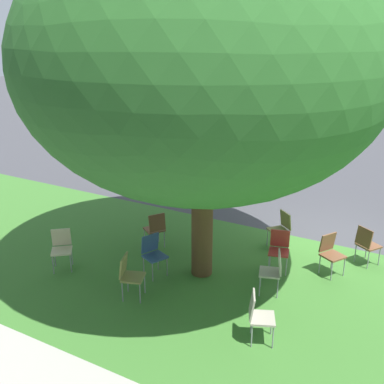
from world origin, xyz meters
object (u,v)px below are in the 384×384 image
object	(u,v)px
chair_0	(279,247)
chair_3	(258,314)
chair_5	(62,246)
chair_6	(331,251)
chair_7	(129,273)
chair_8	(153,252)
chair_1	(281,227)
chair_2	(367,243)
chair_4	(274,269)
street_tree	(203,64)
chair_9	(155,227)

from	to	relation	value
chair_0	chair_3	xyz separation A→B (m)	(-0.48, 2.46, 0.00)
chair_5	chair_6	world-z (taller)	same
chair_7	chair_8	distance (m)	0.96
chair_1	chair_5	distance (m)	4.96
chair_2	chair_4	world-z (taller)	same
street_tree	chair_8	distance (m)	3.90
chair_1	chair_5	bearing A→B (deg)	40.41
chair_1	chair_8	world-z (taller)	same
street_tree	chair_0	distance (m)	4.11
chair_2	chair_9	size ratio (longest dim) A/B	1.00
chair_8	chair_0	bearing A→B (deg)	-146.64
chair_2	chair_5	size ratio (longest dim) A/B	1.00
chair_1	street_tree	bearing A→B (deg)	61.69
chair_1	chair_3	size ratio (longest dim) A/B	1.00
chair_7	chair_8	bearing A→B (deg)	-84.43
chair_1	chair_4	size ratio (longest dim) A/B	1.00
chair_8	chair_9	world-z (taller)	same
chair_0	chair_3	distance (m)	2.51
chair_5	chair_8	xyz separation A→B (m)	(-1.85, -0.72, 0.00)
chair_4	chair_8	distance (m)	2.49
chair_4	chair_7	world-z (taller)	same
chair_3	chair_6	world-z (taller)	same
chair_0	chair_1	xyz separation A→B (m)	(0.30, -1.04, 0.00)
chair_0	chair_7	world-z (taller)	same
chair_5	chair_7	bearing A→B (deg)	173.02
street_tree	chair_9	xyz separation A→B (m)	(1.50, -0.53, -3.77)
chair_1	chair_2	distance (m)	1.89
chair_6	chair_7	xyz separation A→B (m)	(3.13, 2.77, 0.00)
chair_8	chair_1	bearing A→B (deg)	-127.56
chair_8	chair_9	bearing A→B (deg)	-59.10
chair_0	chair_9	xyz separation A→B (m)	(2.86, 0.40, 0.00)
chair_3	chair_5	distance (m)	4.57
chair_6	chair_9	bearing A→B (deg)	11.07
chair_9	chair_5	bearing A→B (deg)	55.52
street_tree	chair_0	bearing A→B (deg)	-145.67
chair_6	chair_8	distance (m)	3.70
street_tree	chair_3	xyz separation A→B (m)	(-1.84, 1.53, -3.77)
chair_3	chair_8	size ratio (longest dim) A/B	1.00
chair_0	chair_7	bearing A→B (deg)	48.60
street_tree	chair_3	world-z (taller)	street_tree
chair_0	chair_5	world-z (taller)	same
chair_2	chair_3	distance (m)	3.75
chair_9	chair_4	bearing A→B (deg)	169.94
chair_2	chair_7	distance (m)	5.13
chair_0	chair_8	size ratio (longest dim) A/B	1.00
chair_6	chair_7	world-z (taller)	same
chair_4	chair_8	world-z (taller)	same
chair_0	chair_9	size ratio (longest dim) A/B	1.00
chair_2	chair_3	world-z (taller)	same
chair_3	chair_9	world-z (taller)	same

